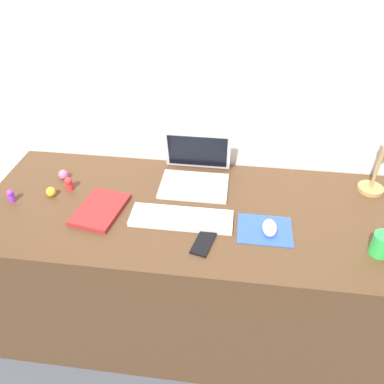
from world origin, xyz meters
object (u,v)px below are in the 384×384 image
(laptop, at_px, (196,170))
(notebook_pad, at_px, (100,209))
(toy_figurine_red, at_px, (69,183))
(mouse, at_px, (270,228))
(coffee_mug, at_px, (382,244))
(toy_figurine_yellow, at_px, (51,192))
(keyboard, at_px, (181,218))
(cell_phone, at_px, (203,243))
(toy_figurine_purple, at_px, (11,196))
(toy_figurine_pink, at_px, (63,175))
(desk_lamp, at_px, (383,163))

(laptop, xyz_separation_m, notebook_pad, (-0.36, -0.27, -0.04))
(laptop, bearing_deg, toy_figurine_red, -165.59)
(mouse, height_order, coffee_mug, coffee_mug)
(notebook_pad, distance_m, toy_figurine_yellow, 0.25)
(laptop, distance_m, toy_figurine_red, 0.56)
(keyboard, height_order, cell_phone, keyboard)
(coffee_mug, bearing_deg, notebook_pad, 174.94)
(toy_figurine_purple, bearing_deg, mouse, -2.83)
(notebook_pad, bearing_deg, laptop, 46.45)
(notebook_pad, height_order, coffee_mug, coffee_mug)
(keyboard, xyz_separation_m, toy_figurine_pink, (-0.58, 0.22, 0.01))
(coffee_mug, relative_size, toy_figurine_purple, 1.52)
(mouse, xyz_separation_m, coffee_mug, (0.39, -0.06, 0.02))
(notebook_pad, relative_size, toy_figurine_red, 3.91)
(desk_lamp, bearing_deg, toy_figurine_purple, -171.03)
(coffee_mug, bearing_deg, mouse, 171.06)
(keyboard, distance_m, coffee_mug, 0.74)
(laptop, distance_m, mouse, 0.45)
(keyboard, height_order, toy_figurine_pink, toy_figurine_pink)
(toy_figurine_pink, bearing_deg, cell_phone, -26.31)
(toy_figurine_pink, bearing_deg, toy_figurine_purple, -129.80)
(cell_phone, height_order, toy_figurine_pink, toy_figurine_pink)
(mouse, distance_m, toy_figurine_yellow, 0.93)
(toy_figurine_yellow, bearing_deg, keyboard, -8.35)
(keyboard, relative_size, mouse, 4.27)
(toy_figurine_purple, height_order, toy_figurine_red, toy_figurine_red)
(laptop, distance_m, toy_figurine_yellow, 0.64)
(toy_figurine_pink, relative_size, toy_figurine_yellow, 1.04)
(toy_figurine_purple, bearing_deg, toy_figurine_red, 27.93)
(desk_lamp, height_order, notebook_pad, desk_lamp)
(cell_phone, distance_m, coffee_mug, 0.64)
(laptop, bearing_deg, toy_figurine_purple, -161.56)
(mouse, distance_m, desk_lamp, 0.56)
(toy_figurine_yellow, relative_size, toy_figurine_purple, 0.77)
(notebook_pad, bearing_deg, mouse, 6.76)
(desk_lamp, xyz_separation_m, notebook_pad, (-1.14, -0.26, -0.15))
(desk_lamp, bearing_deg, laptop, 179.23)
(toy_figurine_red, bearing_deg, notebook_pad, -35.88)
(desk_lamp, bearing_deg, toy_figurine_red, -174.40)
(laptop, xyz_separation_m, coffee_mug, (0.72, -0.37, -0.01))
(keyboard, bearing_deg, mouse, -3.65)
(toy_figurine_yellow, bearing_deg, toy_figurine_purple, -160.41)
(toy_figurine_yellow, bearing_deg, toy_figurine_pink, 89.28)
(keyboard, distance_m, toy_figurine_yellow, 0.59)
(desk_lamp, relative_size, coffee_mug, 4.09)
(keyboard, distance_m, cell_phone, 0.16)
(keyboard, bearing_deg, laptop, 85.46)
(keyboard, xyz_separation_m, coffee_mug, (0.74, -0.08, 0.03))
(keyboard, relative_size, toy_figurine_pink, 9.00)
(desk_lamp, distance_m, toy_figurine_purple, 1.56)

